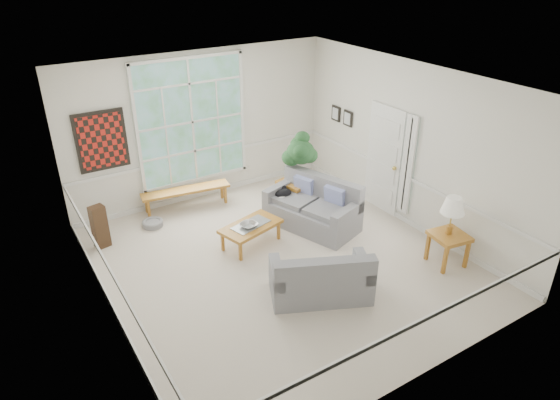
{
  "coord_description": "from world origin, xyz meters",
  "views": [
    {
      "loc": [
        -3.71,
        -5.88,
        4.74
      ],
      "look_at": [
        0.1,
        0.2,
        1.05
      ],
      "focal_mm": 32.0,
      "sensor_mm": 36.0,
      "label": 1
    }
  ],
  "objects_px": {
    "loveseat_right": "(312,204)",
    "loveseat_front": "(321,273)",
    "end_table": "(296,194)",
    "side_table": "(447,249)",
    "coffee_table": "(251,235)"
  },
  "relations": [
    {
      "from": "coffee_table",
      "to": "end_table",
      "type": "relative_size",
      "value": 1.79
    },
    {
      "from": "coffee_table",
      "to": "side_table",
      "type": "height_order",
      "value": "side_table"
    },
    {
      "from": "loveseat_front",
      "to": "coffee_table",
      "type": "xyz_separation_m",
      "value": [
        -0.19,
        1.79,
        -0.2
      ]
    },
    {
      "from": "loveseat_right",
      "to": "side_table",
      "type": "height_order",
      "value": "loveseat_right"
    },
    {
      "from": "end_table",
      "to": "coffee_table",
      "type": "bearing_deg",
      "value": -153.09
    },
    {
      "from": "loveseat_right",
      "to": "end_table",
      "type": "relative_size",
      "value": 2.83
    },
    {
      "from": "loveseat_front",
      "to": "coffee_table",
      "type": "distance_m",
      "value": 1.81
    },
    {
      "from": "end_table",
      "to": "side_table",
      "type": "distance_m",
      "value": 3.12
    },
    {
      "from": "end_table",
      "to": "side_table",
      "type": "xyz_separation_m",
      "value": [
        1.01,
        -2.95,
        -0.02
      ]
    },
    {
      "from": "loveseat_right",
      "to": "side_table",
      "type": "relative_size",
      "value": 3.04
    },
    {
      "from": "loveseat_right",
      "to": "loveseat_front",
      "type": "height_order",
      "value": "loveseat_right"
    },
    {
      "from": "loveseat_right",
      "to": "end_table",
      "type": "xyz_separation_m",
      "value": [
        0.16,
        0.76,
        -0.16
      ]
    },
    {
      "from": "loveseat_front",
      "to": "coffee_table",
      "type": "relative_size",
      "value": 1.38
    },
    {
      "from": "end_table",
      "to": "side_table",
      "type": "bearing_deg",
      "value": -71.06
    },
    {
      "from": "side_table",
      "to": "coffee_table",
      "type": "bearing_deg",
      "value": 137.8
    }
  ]
}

